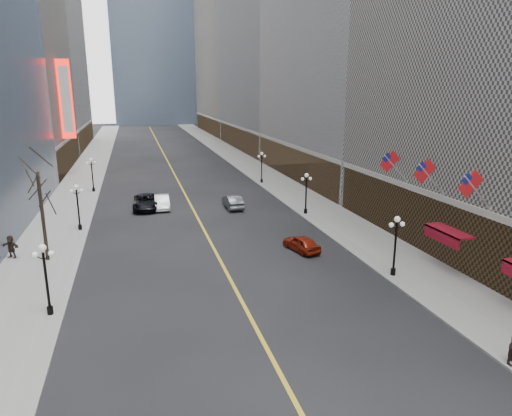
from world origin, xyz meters
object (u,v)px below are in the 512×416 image
streetlamp_west_2 (78,202)px  car_nb_mid (162,202)px  streetlamp_east_3 (262,164)px  streetlamp_east_2 (306,189)px  car_nb_far (146,202)px  streetlamp_east_1 (396,240)px  car_sb_mid (301,243)px  car_sb_far (233,201)px  streetlamp_west_1 (45,272)px  streetlamp_west_3 (92,171)px

streetlamp_west_2 → car_nb_mid: bearing=39.4°
streetlamp_east_3 → streetlamp_west_2: same height
streetlamp_east_2 → streetlamp_west_2: bearing=180.0°
streetlamp_east_3 → car_nb_far: (-17.07, -10.85, -2.06)m
streetlamp_east_3 → streetlamp_west_2: 29.68m
streetlamp_west_2 → streetlamp_east_3: bearing=37.3°
streetlamp_east_2 → streetlamp_east_3: (0.00, 18.00, 0.00)m
streetlamp_east_1 → car_sb_mid: bearing=123.1°
streetlamp_east_3 → car_sb_mid: size_ratio=1.12×
car_nb_mid → car_sb_far: size_ratio=0.99×
car_nb_far → car_sb_far: (9.89, -2.21, -0.05)m
streetlamp_east_3 → streetlamp_west_2: (-23.60, -18.00, 0.00)m
streetlamp_west_1 → streetlamp_west_3: 36.00m
streetlamp_west_2 → car_sb_mid: 22.04m
streetlamp_east_2 → streetlamp_west_3: bearing=142.7°
streetlamp_east_1 → streetlamp_west_3: same height
streetlamp_west_2 → streetlamp_west_3: size_ratio=1.00×
streetlamp_east_1 → streetlamp_east_2: size_ratio=1.00×
car_sb_mid → streetlamp_west_1: bearing=5.9°
streetlamp_east_3 → streetlamp_west_3: 23.60m
streetlamp_west_3 → streetlamp_east_1: bearing=-56.8°
streetlamp_west_2 → streetlamp_west_3: bearing=90.0°
streetlamp_west_3 → streetlamp_east_2: bearing=-37.3°
car_sb_mid → car_sb_far: bearing=-95.2°
car_nb_mid → car_nb_far: (-1.84, 0.27, 0.06)m
streetlamp_east_3 → streetlamp_west_1: (-23.60, -36.00, 0.00)m
car_nb_mid → car_nb_far: car_nb_far is taller
streetlamp_west_3 → car_sb_far: bearing=-38.5°
car_nb_far → car_sb_mid: size_ratio=1.49×
streetlamp_east_3 → streetlamp_west_3: (-23.60, 0.00, 0.00)m
streetlamp_east_1 → streetlamp_east_2: (0.00, 18.00, 0.00)m
car_nb_far → car_sb_far: bearing=-10.1°
streetlamp_west_1 → car_nb_far: (6.53, 25.15, -2.06)m
car_nb_mid → car_sb_mid: size_ratio=1.18×
car_nb_far → streetlamp_west_3: bearing=123.6°
car_nb_mid → car_sb_far: (8.04, -1.94, 0.00)m
streetlamp_west_1 → streetlamp_west_3: size_ratio=1.00×
streetlamp_west_3 → car_nb_far: size_ratio=0.75×
streetlamp_east_2 → car_nb_far: (-17.07, 7.15, -2.06)m
streetlamp_west_1 → streetlamp_west_2: (0.00, 18.00, 0.00)m
streetlamp_east_2 → car_nb_far: size_ratio=0.75×
streetlamp_east_2 → streetlamp_west_3: (-23.60, 18.00, 0.00)m
streetlamp_east_3 → streetlamp_east_1: bearing=-90.0°
streetlamp_east_3 → streetlamp_west_1: same height
streetlamp_west_2 → car_sb_far: bearing=16.8°
streetlamp_east_3 → car_sb_mid: bearing=-99.0°
streetlamp_west_2 → car_nb_far: bearing=47.6°
streetlamp_east_1 → car_sb_mid: 8.70m
streetlamp_east_3 → streetlamp_east_2: bearing=-90.0°
streetlamp_west_2 → car_sb_mid: size_ratio=1.12×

